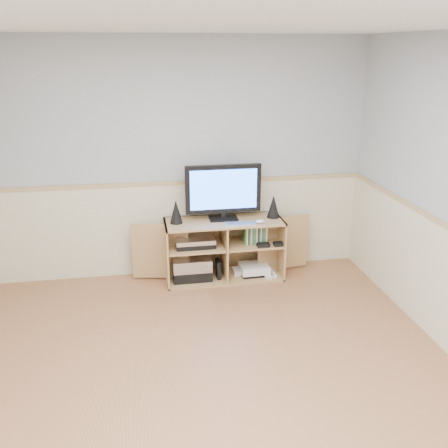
{
  "coord_description": "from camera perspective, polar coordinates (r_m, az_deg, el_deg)",
  "views": [
    {
      "loc": [
        -0.42,
        -2.89,
        2.37
      ],
      "look_at": [
        0.29,
        1.2,
        0.9
      ],
      "focal_mm": 40.0,
      "sensor_mm": 36.0,
      "label": 1
    }
  ],
  "objects": [
    {
      "name": "game_cases",
      "position": [
        5.34,
        3.56,
        -1.17
      ],
      "size": [
        0.24,
        0.14,
        0.19
      ],
      "primitive_type": "cube",
      "color": "#3F8C3F",
      "rests_on": "media_cabinet"
    },
    {
      "name": "room",
      "position": [
        3.24,
        -2.83,
        -1.3
      ],
      "size": [
        4.04,
        4.54,
        2.54
      ],
      "color": "tan",
      "rests_on": "ground"
    },
    {
      "name": "speaker_left",
      "position": [
        5.16,
        -5.5,
        1.41
      ],
      "size": [
        0.13,
        0.13,
        0.24
      ],
      "primitive_type": "cone",
      "color": "black",
      "rests_on": "media_cabinet"
    },
    {
      "name": "wall_outlet",
      "position": [
        5.6,
        5.3,
        1.03
      ],
      "size": [
        0.12,
        0.03,
        0.12
      ],
      "primitive_type": "cube",
      "color": "white",
      "rests_on": "wall_back"
    },
    {
      "name": "av_components",
      "position": [
        5.35,
        -3.53,
        -4.21
      ],
      "size": [
        0.5,
        0.3,
        0.47
      ],
      "color": "black",
      "rests_on": "media_cabinet"
    },
    {
      "name": "speaker_right",
      "position": [
        5.33,
        5.66,
        2.02
      ],
      "size": [
        0.13,
        0.13,
        0.25
      ],
      "primitive_type": "cone",
      "color": "black",
      "rests_on": "media_cabinet"
    },
    {
      "name": "mouse",
      "position": [
        5.17,
        4.16,
        0.29
      ],
      "size": [
        0.11,
        0.08,
        0.04
      ],
      "primitive_type": "ellipsoid",
      "rotation": [
        0.0,
        0.0,
        0.19
      ],
      "color": "white",
      "rests_on": "media_cabinet"
    },
    {
      "name": "media_cabinet",
      "position": [
        5.4,
        -0.1,
        -2.63
      ],
      "size": [
        1.95,
        0.47,
        0.65
      ],
      "color": "tan",
      "rests_on": "floor"
    },
    {
      "name": "monitor",
      "position": [
        5.19,
        -0.09,
        3.86
      ],
      "size": [
        0.79,
        0.18,
        0.59
      ],
      "color": "black",
      "rests_on": "media_cabinet"
    },
    {
      "name": "game_consoles",
      "position": [
        5.5,
        3.33,
        -5.19
      ],
      "size": [
        0.45,
        0.3,
        0.11
      ],
      "color": "white",
      "rests_on": "media_cabinet"
    },
    {
      "name": "keyboard",
      "position": [
        5.13,
        1.89,
        0.03
      ],
      "size": [
        0.33,
        0.14,
        0.01
      ],
      "primitive_type": "cube",
      "rotation": [
        0.0,
        0.0,
        -0.05
      ],
      "color": "silver",
      "rests_on": "media_cabinet"
    }
  ]
}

